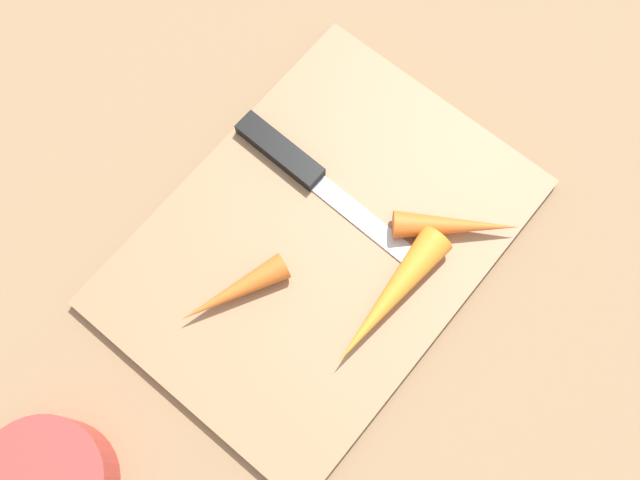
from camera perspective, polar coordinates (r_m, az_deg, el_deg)
ground_plane at (r=0.66m, az=-0.00°, el=-0.33°), size 1.40×1.40×0.00m
cutting_board at (r=0.66m, az=-0.00°, el=-0.17°), size 0.36×0.26×0.01m
knife at (r=0.67m, az=-2.23°, el=6.15°), size 0.02×0.20×0.01m
carrot_shortest at (r=0.63m, az=-6.62°, el=-3.96°), size 0.10×0.06×0.02m
carrot_longest at (r=0.62m, az=5.30°, el=-4.45°), size 0.14×0.03×0.03m
carrot_medium at (r=0.65m, az=10.36°, el=1.07°), size 0.09×0.10×0.02m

